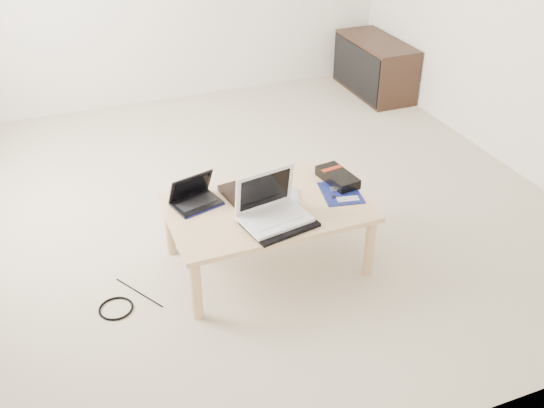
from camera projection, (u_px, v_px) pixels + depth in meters
name	position (u px, v px, depth m)	size (l,w,h in m)	color
ground	(248.00, 203.00, 4.12)	(4.00, 4.00, 0.00)	beige
coffee_table	(267.00, 213.00, 3.38)	(1.10, 0.70, 0.40)	tan
media_cabinet	(374.00, 67.00, 5.67)	(0.41, 0.90, 0.50)	#331D14
book	(249.00, 191.00, 3.46)	(0.32, 0.28, 0.03)	black
netbook	(195.00, 198.00, 3.35)	(0.30, 0.25, 0.18)	black
tablet	(263.00, 200.00, 3.39)	(0.26, 0.21, 0.01)	black
remote	(295.00, 198.00, 3.40)	(0.11, 0.22, 0.02)	#B6B7BB
neoprene_sleeve	(280.00, 224.00, 3.18)	(0.35, 0.26, 0.02)	black
white_laptop	(272.00, 209.00, 3.19)	(0.39, 0.31, 0.25)	silver
motherboard	(341.00, 193.00, 3.46)	(0.26, 0.30, 0.01)	#0B164A
gpu_box	(338.00, 177.00, 3.56)	(0.18, 0.29, 0.06)	black
cable_coil	(262.00, 214.00, 3.26)	(0.11, 0.11, 0.01)	black
floor_cable_coil	(116.00, 308.00, 3.22)	(0.18, 0.18, 0.01)	black
floor_cable_trail	(139.00, 293.00, 3.33)	(0.01, 0.01, 0.38)	black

